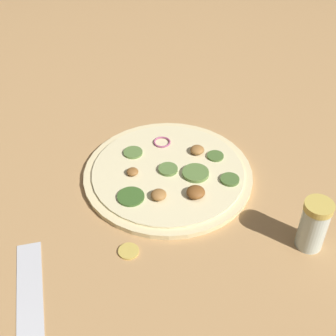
% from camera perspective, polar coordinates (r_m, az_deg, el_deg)
% --- Properties ---
extents(ground_plane, '(3.00, 3.00, 0.00)m').
position_cam_1_polar(ground_plane, '(0.91, 0.00, -0.96)').
color(ground_plane, tan).
extents(pizza, '(0.33, 0.33, 0.03)m').
position_cam_1_polar(pizza, '(0.90, 0.09, -0.65)').
color(pizza, beige).
rests_on(pizza, ground_plane).
extents(spice_jar, '(0.05, 0.05, 0.09)m').
position_cam_1_polar(spice_jar, '(0.79, 17.34, -6.61)').
color(spice_jar, silver).
rests_on(spice_jar, ground_plane).
extents(loose_cap, '(0.03, 0.03, 0.01)m').
position_cam_1_polar(loose_cap, '(0.78, -4.83, -9.99)').
color(loose_cap, gold).
rests_on(loose_cap, ground_plane).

